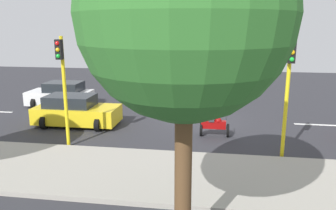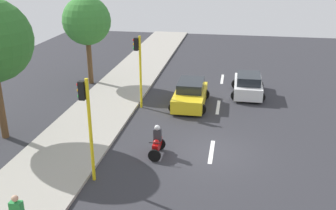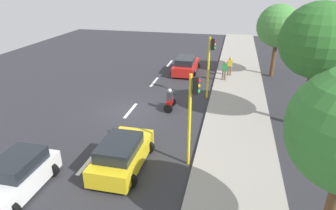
# 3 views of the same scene
# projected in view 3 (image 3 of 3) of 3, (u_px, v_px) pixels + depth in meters

# --- Properties ---
(ground_plane) EXTENTS (40.00, 60.00, 0.10)m
(ground_plane) POSITION_uv_depth(u_px,v_px,m) (131.00, 111.00, 19.67)
(ground_plane) COLOR #2D2D33
(sidewalk) EXTENTS (4.00, 60.00, 0.15)m
(sidewalk) POSITION_uv_depth(u_px,v_px,m) (237.00, 120.00, 18.19)
(sidewalk) COLOR #9E998E
(sidewalk) RESTS_ON ground
(lane_stripe_north) EXTENTS (0.20, 2.40, 0.01)m
(lane_stripe_north) POSITION_uv_depth(u_px,v_px,m) (89.00, 161.00, 14.29)
(lane_stripe_north) COLOR white
(lane_stripe_north) RESTS_ON ground
(lane_stripe_mid) EXTENTS (0.20, 2.40, 0.01)m
(lane_stripe_mid) POSITION_uv_depth(u_px,v_px,m) (131.00, 111.00, 19.65)
(lane_stripe_mid) COLOR white
(lane_stripe_mid) RESTS_ON ground
(lane_stripe_south) EXTENTS (0.20, 2.40, 0.01)m
(lane_stripe_south) POSITION_uv_depth(u_px,v_px,m) (154.00, 82.00, 25.01)
(lane_stripe_south) COLOR white
(lane_stripe_south) RESTS_ON ground
(lane_stripe_far_south) EXTENTS (0.20, 2.40, 0.01)m
(lane_stripe_far_south) POSITION_uv_depth(u_px,v_px,m) (170.00, 63.00, 30.37)
(lane_stripe_far_south) COLOR white
(lane_stripe_far_south) RESTS_ON ground
(car_white) EXTENTS (2.24, 3.81, 1.52)m
(car_white) POSITION_uv_depth(u_px,v_px,m) (16.00, 177.00, 12.02)
(car_white) COLOR white
(car_white) RESTS_ON ground
(car_red) EXTENTS (2.31, 4.45, 1.52)m
(car_red) POSITION_uv_depth(u_px,v_px,m) (186.00, 65.00, 27.18)
(car_red) COLOR red
(car_red) RESTS_ON ground
(car_yellow_cab) EXTENTS (2.28, 4.12, 1.52)m
(car_yellow_cab) POSITION_uv_depth(u_px,v_px,m) (122.00, 154.00, 13.55)
(car_yellow_cab) COLOR yellow
(car_yellow_cab) RESTS_ON ground
(motorcycle) EXTENTS (0.60, 1.30, 1.53)m
(motorcycle) POSITION_uv_depth(u_px,v_px,m) (170.00, 101.00, 19.56)
(motorcycle) COLOR black
(motorcycle) RESTS_ON ground
(pedestrian_near_signal) EXTENTS (0.40, 0.24, 1.69)m
(pedestrian_near_signal) POSITION_uv_depth(u_px,v_px,m) (230.00, 65.00, 25.87)
(pedestrian_near_signal) COLOR #72604C
(pedestrian_near_signal) RESTS_ON sidewalk
(pedestrian_by_tree) EXTENTS (0.40, 0.24, 1.69)m
(pedestrian_by_tree) POSITION_uv_depth(u_px,v_px,m) (225.00, 70.00, 24.72)
(pedestrian_by_tree) COLOR #72604C
(pedestrian_by_tree) RESTS_ON sidewalk
(traffic_light_corner) EXTENTS (0.49, 0.24, 4.50)m
(traffic_light_corner) POSITION_uv_depth(u_px,v_px,m) (192.00, 108.00, 12.87)
(traffic_light_corner) COLOR yellow
(traffic_light_corner) RESTS_ON ground
(traffic_light_midblock) EXTENTS (0.49, 0.24, 4.50)m
(traffic_light_midblock) POSITION_uv_depth(u_px,v_px,m) (210.00, 60.00, 20.49)
(traffic_light_midblock) COLOR yellow
(traffic_light_midblock) RESTS_ON ground
(street_tree_south) EXTENTS (3.59, 3.59, 6.25)m
(street_tree_south) POSITION_uv_depth(u_px,v_px,m) (278.00, 26.00, 24.73)
(street_tree_south) COLOR brown
(street_tree_south) RESTS_ON ground
(street_tree_north) EXTENTS (4.10, 4.10, 7.17)m
(street_tree_north) POSITION_uv_depth(u_px,v_px,m) (318.00, 41.00, 15.61)
(street_tree_north) COLOR brown
(street_tree_north) RESTS_ON ground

